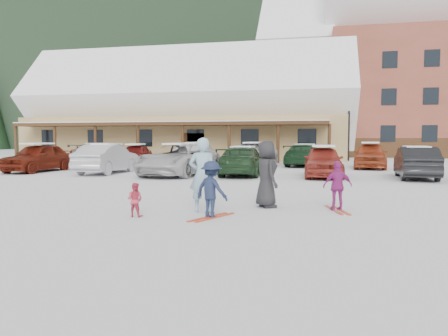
% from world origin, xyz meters
% --- Properties ---
extents(ground, '(160.00, 160.00, 0.00)m').
position_xyz_m(ground, '(0.00, 0.00, 0.00)').
color(ground, white).
rests_on(ground, ground).
extents(forested_hillside, '(300.00, 70.00, 38.00)m').
position_xyz_m(forested_hillside, '(0.00, 85.00, 19.00)').
color(forested_hillside, black).
rests_on(forested_hillside, ground).
extents(day_lodge, '(29.12, 12.50, 10.38)m').
position_xyz_m(day_lodge, '(-9.00, 27.96, 3.94)').
color(day_lodge, tan).
rests_on(day_lodge, ground).
extents(alpine_hotel, '(31.48, 14.01, 21.48)m').
position_xyz_m(alpine_hotel, '(14.27, 38.00, 8.63)').
color(alpine_hotel, brown).
rests_on(alpine_hotel, ground).
extents(lamp_post, '(0.50, 0.25, 6.17)m').
position_xyz_m(lamp_post, '(5.17, 24.83, 3.49)').
color(lamp_post, black).
rests_on(lamp_post, ground).
extents(conifer_0, '(4.40, 4.40, 10.20)m').
position_xyz_m(conifer_0, '(-26.00, 30.00, 5.69)').
color(conifer_0, black).
rests_on(conifer_0, ground).
extents(conifer_2, '(5.28, 5.28, 12.24)m').
position_xyz_m(conifer_2, '(-30.00, 42.00, 6.83)').
color(conifer_2, black).
rests_on(conifer_2, ground).
extents(conifer_3, '(3.96, 3.96, 9.18)m').
position_xyz_m(conifer_3, '(6.00, 44.00, 5.12)').
color(conifer_3, black).
rests_on(conifer_3, ground).
extents(adult_skier, '(0.75, 0.58, 1.85)m').
position_xyz_m(adult_skier, '(0.07, -0.47, 0.92)').
color(adult_skier, '#8CB6C9').
rests_on(adult_skier, ground).
extents(toddler_red, '(0.41, 0.33, 0.80)m').
position_xyz_m(toddler_red, '(-1.31, -1.40, 0.40)').
color(toddler_red, '#CC384E').
rests_on(toddler_red, ground).
extents(child_navy, '(0.97, 0.80, 1.31)m').
position_xyz_m(child_navy, '(0.48, -1.17, 0.66)').
color(child_navy, '#1A2440').
rests_on(child_navy, ground).
extents(skis_child_navy, '(0.76, 1.36, 0.03)m').
position_xyz_m(skis_child_navy, '(0.48, -1.17, 0.01)').
color(skis_child_navy, '#C53D1C').
rests_on(skis_child_navy, ground).
extents(child_magenta, '(0.79, 0.48, 1.26)m').
position_xyz_m(child_magenta, '(3.35, 0.47, 0.63)').
color(child_magenta, '#9F267C').
rests_on(child_magenta, ground).
extents(skis_child_magenta, '(0.54, 1.41, 0.03)m').
position_xyz_m(skis_child_magenta, '(3.35, 0.47, 0.01)').
color(skis_child_magenta, '#C53D1C').
rests_on(skis_child_magenta, ground).
extents(bystander_dark, '(0.91, 1.03, 1.77)m').
position_xyz_m(bystander_dark, '(1.52, 0.63, 0.88)').
color(bystander_dark, '#242326').
rests_on(bystander_dark, ground).
extents(parked_car_0, '(2.13, 4.62, 1.53)m').
position_xyz_m(parked_car_0, '(-11.97, 10.07, 0.77)').
color(parked_car_0, '#62190C').
rests_on(parked_car_0, ground).
extents(parked_car_1, '(1.62, 4.59, 1.51)m').
position_xyz_m(parked_car_1, '(-7.79, 9.87, 0.76)').
color(parked_car_1, '#BBBBC0').
rests_on(parked_car_1, ground).
extents(parked_car_2, '(3.27, 5.85, 1.55)m').
position_xyz_m(parked_car_2, '(-3.84, 9.59, 0.77)').
color(parked_car_2, '#BCBCBC').
rests_on(parked_car_2, ground).
extents(parked_car_3, '(2.00, 4.84, 1.40)m').
position_xyz_m(parked_car_3, '(-0.72, 10.09, 0.70)').
color(parked_car_3, '#1C381E').
rests_on(parked_car_3, ground).
extents(parked_car_4, '(1.87, 4.36, 1.47)m').
position_xyz_m(parked_car_4, '(3.08, 10.02, 0.73)').
color(parked_car_4, '#A53629').
rests_on(parked_car_4, ground).
extents(parked_car_5, '(1.80, 4.45, 1.44)m').
position_xyz_m(parked_car_5, '(7.16, 10.11, 0.72)').
color(parked_car_5, black).
rests_on(parked_car_5, ground).
extents(parked_car_7, '(2.03, 4.93, 1.43)m').
position_xyz_m(parked_car_7, '(-12.56, 17.65, 0.71)').
color(parked_car_7, '#7A685E').
rests_on(parked_car_7, ground).
extents(parked_car_8, '(2.31, 4.35, 1.41)m').
position_xyz_m(parked_car_8, '(-9.19, 16.64, 0.70)').
color(parked_car_8, maroon).
rests_on(parked_car_8, ground).
extents(parked_car_9, '(1.92, 4.70, 1.52)m').
position_xyz_m(parked_car_9, '(-5.04, 17.01, 0.76)').
color(parked_car_9, '#9D9FA3').
rests_on(parked_car_9, ground).
extents(parked_car_10, '(2.88, 5.66, 1.53)m').
position_xyz_m(parked_car_10, '(-1.28, 17.17, 0.77)').
color(parked_car_10, white).
rests_on(parked_car_10, ground).
extents(parked_car_11, '(2.78, 5.14, 1.42)m').
position_xyz_m(parked_car_11, '(2.01, 17.70, 0.71)').
color(parked_car_11, '#17381E').
rests_on(parked_car_11, ground).
extents(parked_car_12, '(2.31, 4.74, 1.56)m').
position_xyz_m(parked_car_12, '(5.91, 16.61, 0.78)').
color(parked_car_12, '#AC4422').
rests_on(parked_car_12, ground).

